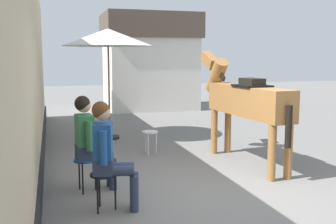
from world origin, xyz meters
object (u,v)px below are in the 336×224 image
seated_visitor_near (108,150)px  cafe_parasol (108,38)px  spare_stool_white (150,134)px  seated_visitor_far (89,138)px  saddled_horse_center (244,100)px

seated_visitor_near → cafe_parasol: (0.65, 4.50, 1.59)m
cafe_parasol → spare_stool_white: cafe_parasol is taller
seated_visitor_far → saddled_horse_center: (2.83, 0.78, 0.38)m
saddled_horse_center → cafe_parasol: size_ratio=1.16×
seated_visitor_far → spare_stool_white: seated_visitor_far is taller
cafe_parasol → spare_stool_white: (0.56, -1.73, -1.96)m
seated_visitor_near → saddled_horse_center: 3.14m
seated_visitor_far → spare_stool_white: size_ratio=3.02×
seated_visitor_near → seated_visitor_far: same height
seated_visitor_near → saddled_horse_center: (2.67, 1.59, 0.38)m
saddled_horse_center → spare_stool_white: bearing=141.4°
saddled_horse_center → seated_visitor_near: bearing=-149.2°
seated_visitor_near → saddled_horse_center: bearing=30.8°
seated_visitor_far → cafe_parasol: (0.81, 3.68, 1.59)m
seated_visitor_near → seated_visitor_far: 0.83m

